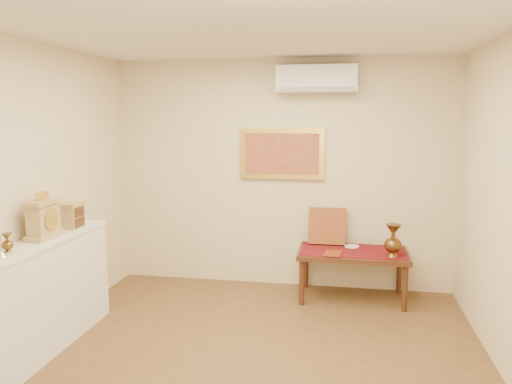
% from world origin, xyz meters
% --- Properties ---
extents(floor, '(4.50, 4.50, 0.00)m').
position_xyz_m(floor, '(0.00, 0.00, 0.00)').
color(floor, brown).
rests_on(floor, ground).
extents(ceiling, '(4.50, 4.50, 0.00)m').
position_xyz_m(ceiling, '(0.00, 0.00, 2.70)').
color(ceiling, silver).
rests_on(ceiling, ground).
extents(wall_back, '(4.00, 0.02, 2.70)m').
position_xyz_m(wall_back, '(0.00, 2.25, 1.35)').
color(wall_back, beige).
rests_on(wall_back, ground).
extents(wall_front, '(4.00, 0.02, 2.70)m').
position_xyz_m(wall_front, '(0.00, -2.25, 1.35)').
color(wall_front, beige).
rests_on(wall_front, ground).
extents(wall_left, '(0.02, 4.50, 2.70)m').
position_xyz_m(wall_left, '(-2.00, 0.00, 1.35)').
color(wall_left, beige).
rests_on(wall_left, ground).
extents(candlestick, '(0.09, 0.09, 0.20)m').
position_xyz_m(candlestick, '(-1.80, -0.36, 1.08)').
color(candlestick, silver).
rests_on(candlestick, display_ledge).
extents(brass_urn_small, '(0.09, 0.09, 0.20)m').
position_xyz_m(brass_urn_small, '(-1.83, -0.24, 1.08)').
color(brass_urn_small, brown).
rests_on(brass_urn_small, display_ledge).
extents(table_cloth, '(1.14, 0.59, 0.01)m').
position_xyz_m(table_cloth, '(0.85, 1.88, 0.55)').
color(table_cloth, maroon).
rests_on(table_cloth, low_table).
extents(brass_urn_tall, '(0.19, 0.19, 0.42)m').
position_xyz_m(brass_urn_tall, '(1.26, 1.72, 0.77)').
color(brass_urn_tall, brown).
rests_on(brass_urn_tall, table_cloth).
extents(plate, '(0.17, 0.17, 0.01)m').
position_xyz_m(plate, '(0.84, 2.04, 0.56)').
color(plate, white).
rests_on(plate, table_cloth).
extents(menu, '(0.21, 0.27, 0.01)m').
position_xyz_m(menu, '(0.63, 1.69, 0.56)').
color(menu, maroon).
rests_on(menu, table_cloth).
extents(cushion, '(0.43, 0.19, 0.44)m').
position_xyz_m(cushion, '(0.55, 2.13, 0.77)').
color(cushion, maroon).
rests_on(cushion, table_cloth).
extents(display_ledge, '(0.37, 2.02, 0.98)m').
position_xyz_m(display_ledge, '(-1.82, 0.00, 0.49)').
color(display_ledge, silver).
rests_on(display_ledge, floor).
extents(mantel_clock, '(0.17, 0.36, 0.41)m').
position_xyz_m(mantel_clock, '(-1.81, 0.22, 1.15)').
color(mantel_clock, tan).
rests_on(mantel_clock, display_ledge).
extents(wooden_chest, '(0.16, 0.21, 0.24)m').
position_xyz_m(wooden_chest, '(-1.80, 0.64, 1.10)').
color(wooden_chest, tan).
rests_on(wooden_chest, display_ledge).
extents(low_table, '(1.20, 0.70, 0.55)m').
position_xyz_m(low_table, '(0.85, 1.88, 0.48)').
color(low_table, '#472515').
rests_on(low_table, floor).
extents(painting, '(1.00, 0.06, 0.60)m').
position_xyz_m(painting, '(0.00, 2.22, 1.60)').
color(painting, gold).
rests_on(painting, wall_back).
extents(ac_unit, '(0.90, 0.25, 0.30)m').
position_xyz_m(ac_unit, '(0.40, 2.12, 2.45)').
color(ac_unit, silver).
rests_on(ac_unit, wall_back).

